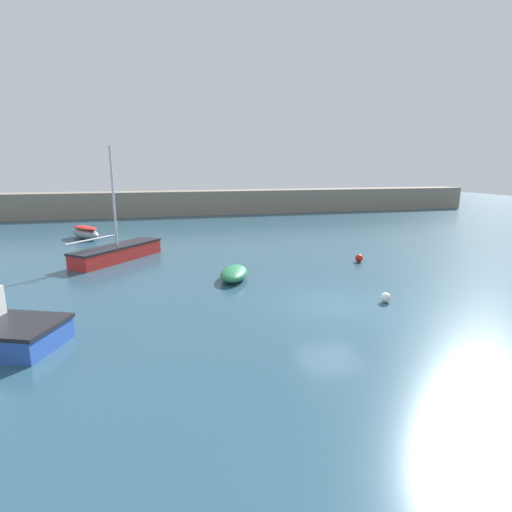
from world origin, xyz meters
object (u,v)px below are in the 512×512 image
Objects in this scene: rowboat_with_red_cover at (86,232)px; sailboat_tall_mast at (118,252)px; open_tender_yellow at (234,273)px; mooring_buoy_red at (359,258)px; mooring_buoy_white at (386,298)px.

rowboat_with_red_cover is 0.53× the size of sailboat_tall_mast.
open_tender_yellow is 6.51× the size of mooring_buoy_red.
open_tender_yellow is at bearing 178.49° from rowboat_with_red_cover.
mooring_buoy_red is (16.81, -12.38, -0.26)m from rowboat_with_red_cover.
sailboat_tall_mast is 14.67× the size of mooring_buoy_red.
mooring_buoy_white is at bearing -92.67° from sailboat_tall_mast.
mooring_buoy_red is (13.81, -4.02, -0.28)m from sailboat_tall_mast.
open_tender_yellow is 8.09m from mooring_buoy_red.
mooring_buoy_red is (7.88, 1.85, -0.09)m from open_tender_yellow.
sailboat_tall_mast is at bearing 64.95° from open_tender_yellow.
sailboat_tall_mast is at bearing 136.41° from mooring_buoy_white.
mooring_buoy_white is 0.92× the size of mooring_buoy_red.
sailboat_tall_mast is at bearing 163.77° from mooring_buoy_red.
open_tender_yellow is at bearing 137.65° from mooring_buoy_white.
rowboat_with_red_cover is 20.88m from mooring_buoy_red.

